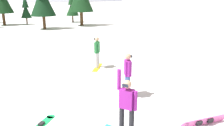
# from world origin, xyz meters

# --- Properties ---
(snowboarder_foreground) EXTENTS (1.43, 1.06, 1.98)m
(snowboarder_foreground) POSITION_xyz_m (1.73, 0.05, 0.93)
(snowboarder_foreground) COLOR #1E8CD8
(snowboarder_foreground) RESTS_ON ground_plane
(snowboarder_midground) EXTENTS (0.34, 1.46, 1.80)m
(snowboarder_midground) POSITION_xyz_m (2.12, 2.67, 0.96)
(snowboarder_midground) COLOR red
(snowboarder_midground) RESTS_ON ground_plane
(snowboarder_background) EXTENTS (0.63, 1.58, 1.77)m
(snowboarder_background) POSITION_xyz_m (0.95, 6.58, 0.94)
(snowboarder_background) COLOR yellow
(snowboarder_background) RESTS_ON ground_plane
(loose_snowboard_near_right) EXTENTS (1.71, 0.56, 0.29)m
(loose_snowboard_near_right) POSITION_xyz_m (4.23, 0.28, 0.15)
(loose_snowboard_near_right) COLOR pink
(loose_snowboard_near_right) RESTS_ON ground_plane
(pine_tree_leaning) EXTENTS (1.46, 1.46, 4.06)m
(pine_tree_leaning) POSITION_xyz_m (-8.82, 27.59, 2.21)
(pine_tree_leaning) COLOR #472D19
(pine_tree_leaning) RESTS_ON ground_plane
(pine_tree_slender) EXTENTS (1.94, 1.94, 4.56)m
(pine_tree_slender) POSITION_xyz_m (-2.54, 29.72, 2.49)
(pine_tree_slender) COLOR #472D19
(pine_tree_slender) RESTS_ON ground_plane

